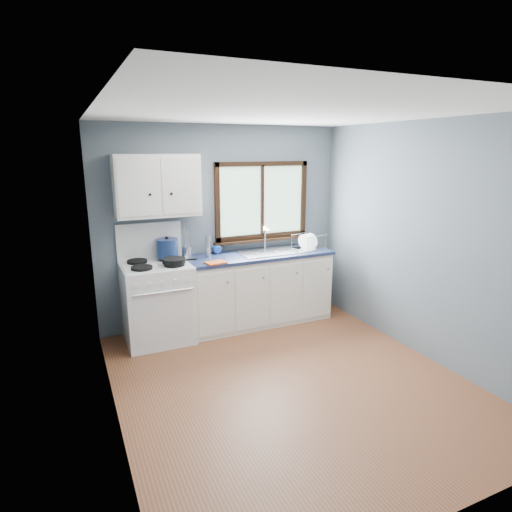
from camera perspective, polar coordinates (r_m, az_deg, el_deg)
name	(u,v)px	position (r m, az deg, el deg)	size (l,w,h in m)	color
floor	(289,382)	(4.37, 4.49, -16.38)	(3.20, 3.60, 0.02)	brown
ceiling	(295,111)	(3.78, 5.24, 18.73)	(3.20, 3.60, 0.02)	white
wall_back	(223,226)	(5.50, -4.42, 4.05)	(3.20, 0.02, 2.50)	slate
wall_front	(458,332)	(2.55, 25.37, -9.13)	(3.20, 0.02, 2.50)	slate
wall_left	(105,278)	(3.42, -19.43, -2.82)	(0.02, 3.60, 2.50)	slate
wall_right	(425,242)	(4.87, 21.63, 1.80)	(0.02, 3.60, 2.50)	slate
gas_range	(158,300)	(5.13, -12.99, -5.76)	(0.76, 0.69, 1.36)	white
base_cabinets	(258,292)	(5.55, 0.33, -4.77)	(1.85, 0.60, 0.88)	white
countertop	(259,255)	(5.42, 0.35, 0.15)	(1.89, 0.64, 0.04)	#182241
sink	(271,257)	(5.50, 2.04, -0.08)	(0.84, 0.46, 0.44)	silver
window	(262,206)	(5.64, 0.82, 6.64)	(1.36, 0.10, 1.03)	#9EC6A8
upper_cabinets	(157,186)	(5.03, -13.04, 9.13)	(0.95, 0.35, 0.70)	white
skillet	(174,261)	(4.88, -10.84, -0.61)	(0.40, 0.29, 0.05)	black
stockpot	(167,248)	(5.13, -11.76, 1.05)	(0.34, 0.34, 0.25)	navy
utensil_crock	(187,252)	(5.18, -9.19, 0.48)	(0.16, 0.16, 0.39)	silver
thermos	(208,246)	(5.24, -6.44, 1.33)	(0.06, 0.06, 0.27)	silver
soap_bottle	(218,243)	(5.35, -5.09, 1.68)	(0.11, 0.11, 0.28)	#1B48A6
dish_towel	(216,263)	(4.96, -5.39, -0.88)	(0.23, 0.16, 0.02)	#C94C1C
dish_rack	(308,245)	(5.71, 6.98, 1.51)	(0.46, 0.41, 0.20)	silver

